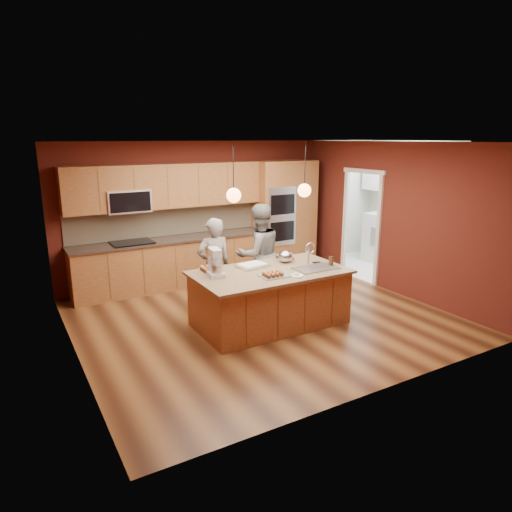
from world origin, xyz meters
TOP-DOWN VIEW (x-y plane):
  - floor at (0.00, 0.00)m, footprint 5.50×5.50m
  - ceiling at (0.00, 0.00)m, footprint 5.50×5.50m
  - wall_back at (0.00, 2.50)m, footprint 5.50×0.00m
  - wall_front at (0.00, -2.50)m, footprint 5.50×0.00m
  - wall_left at (-2.75, 0.00)m, footprint 0.00×5.00m
  - wall_right at (2.75, 0.00)m, footprint 0.00×5.00m
  - cabinet_run at (-0.68, 2.25)m, footprint 3.74×0.64m
  - oven_column at (1.85, 2.19)m, footprint 1.30×0.62m
  - doorway_trim at (2.73, 0.80)m, footprint 0.08×1.11m
  - laundry_room at (4.35, 1.20)m, footprint 2.60×2.70m
  - pendant_left at (-0.60, -0.25)m, footprint 0.20×0.20m
  - pendant_right at (0.58, -0.25)m, footprint 0.20×0.20m
  - island at (0.00, -0.26)m, footprint 2.28×1.28m
  - person_left at (-0.52, 0.64)m, footprint 0.58×0.39m
  - person_right at (0.31, 0.64)m, footprint 0.85×0.67m
  - stand_mixer at (-0.83, -0.09)m, footprint 0.25×0.32m
  - sheet_cake at (-0.13, 0.07)m, footprint 0.50×0.40m
  - cooling_rack at (-0.09, -0.51)m, footprint 0.45×0.33m
  - mixing_bowl at (0.46, 0.04)m, footprint 0.23×0.23m
  - plate at (0.18, -0.67)m, footprint 0.20×0.20m
  - tumbler at (0.96, -0.47)m, footprint 0.07×0.07m
  - phone at (0.87, -0.24)m, footprint 0.14×0.10m
  - cupcakes_left at (-0.79, 0.20)m, footprint 0.24×0.24m
  - cupcakes_rack at (-0.14, -0.54)m, footprint 0.29×0.22m
  - cupcakes_right at (0.57, 0.22)m, footprint 0.22×0.29m
  - washer at (4.21, 0.81)m, footprint 0.68×0.69m
  - dryer at (4.19, 1.60)m, footprint 0.79×0.81m

SIDE VIEW (x-z plane):
  - floor at x=0.00m, z-range 0.00..0.00m
  - island at x=0.00m, z-range -0.18..1.04m
  - washer at x=4.21m, z-range 0.00..0.98m
  - dryer at x=4.19m, z-range 0.00..1.10m
  - person_left at x=-0.52m, z-range 0.00..1.55m
  - phone at x=0.87m, z-range 0.84..0.85m
  - plate at x=0.18m, z-range 0.84..0.85m
  - cooling_rack at x=-0.09m, z-range 0.84..0.86m
  - person_right at x=0.31m, z-range 0.00..1.71m
  - sheet_cake at x=-0.13m, z-range 0.84..0.89m
  - cupcakes_right at x=0.57m, z-range 0.84..0.91m
  - cupcakes_left at x=-0.79m, z-range 0.84..0.91m
  - cupcakes_rack at x=-0.14m, z-range 0.86..0.92m
  - tumbler at x=0.96m, z-range 0.84..0.98m
  - mixing_bowl at x=0.46m, z-range 0.83..1.03m
  - cabinet_run at x=-0.68m, z-range -0.17..2.13m
  - stand_mixer at x=-0.83m, z-range 0.81..1.22m
  - doorway_trim at x=2.73m, z-range -0.05..2.15m
  - oven_column at x=1.85m, z-range 0.00..2.30m
  - wall_back at x=0.00m, z-range -1.40..4.10m
  - wall_front at x=0.00m, z-range -1.40..4.10m
  - wall_left at x=-2.75m, z-range -1.15..3.85m
  - wall_right at x=2.75m, z-range -1.15..3.85m
  - laundry_room at x=4.35m, z-range 0.60..3.30m
  - pendant_left at x=-0.60m, z-range 1.60..2.40m
  - pendant_right at x=0.58m, z-range 1.60..2.40m
  - ceiling at x=0.00m, z-range 2.70..2.70m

